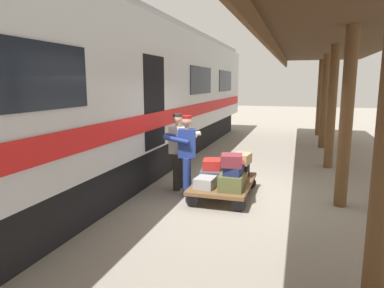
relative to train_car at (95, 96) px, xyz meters
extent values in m
plane|color=gray|center=(-3.51, 0.00, -2.06)|extent=(60.00, 60.00, 0.00)
cylinder|color=brown|center=(-5.38, -9.82, -0.36)|extent=(0.24, 0.24, 3.40)
cylinder|color=brown|center=(-5.38, -6.55, -0.36)|extent=(0.24, 0.24, 3.40)
cylinder|color=brown|center=(-5.38, -3.27, -0.36)|extent=(0.24, 0.24, 3.40)
cylinder|color=brown|center=(-5.38, 0.00, -0.36)|extent=(0.24, 0.24, 3.40)
cube|color=#432E1A|center=(-5.38, 0.00, 1.42)|extent=(3.20, 20.44, 0.16)
cube|color=brown|center=(-3.83, 0.00, 1.19)|extent=(0.08, 20.44, 0.30)
cube|color=#B7BABF|center=(0.00, 0.00, 0.29)|extent=(3.00, 21.40, 2.90)
cube|color=black|center=(0.00, 0.00, -1.61)|extent=(2.55, 20.33, 0.90)
cube|color=#99999E|center=(0.00, 0.00, 1.84)|extent=(2.76, 20.98, 0.20)
cube|color=red|center=(-1.51, 0.00, -0.51)|extent=(0.03, 20.98, 0.36)
cube|color=black|center=(-1.51, -7.49, 0.39)|extent=(0.02, 2.35, 0.84)
cube|color=black|center=(-1.51, -3.75, 0.39)|extent=(0.02, 2.35, 0.84)
cube|color=black|center=(-1.51, 3.75, 0.39)|extent=(0.02, 2.35, 0.84)
cube|color=black|center=(-1.45, 0.00, -0.11)|extent=(0.12, 1.10, 2.00)
cube|color=brown|center=(-3.09, 0.15, -1.76)|extent=(1.14, 1.89, 0.07)
cylinder|color=black|center=(-3.55, 0.90, -1.93)|extent=(0.26, 0.05, 0.26)
cylinder|color=black|center=(-2.63, 0.90, -1.93)|extent=(0.26, 0.05, 0.26)
cylinder|color=black|center=(-3.55, -0.61, -1.93)|extent=(0.26, 0.05, 0.26)
cylinder|color=black|center=(-2.63, -0.61, -1.93)|extent=(0.26, 0.05, 0.26)
cube|color=black|center=(-3.35, -0.37, -1.58)|extent=(0.38, 0.50, 0.29)
cube|color=#4C515B|center=(-2.83, 0.15, -1.60)|extent=(0.49, 0.58, 0.24)
cube|color=gold|center=(-2.83, -0.37, -1.64)|extent=(0.48, 0.66, 0.18)
cube|color=brown|center=(-3.35, 0.66, -1.58)|extent=(0.47, 0.55, 0.30)
cube|color=brown|center=(-3.35, 0.15, -1.63)|extent=(0.43, 0.50, 0.18)
cube|color=#9EA0A5|center=(-2.83, 0.66, -1.62)|extent=(0.39, 0.47, 0.20)
cube|color=tan|center=(-3.38, -0.34, -1.32)|extent=(0.41, 0.49, 0.23)
cube|color=#AD231E|center=(-2.83, 0.12, -1.38)|extent=(0.44, 0.52, 0.20)
cube|color=navy|center=(-3.38, 0.63, -1.35)|extent=(0.34, 0.42, 0.17)
cube|color=maroon|center=(-3.34, 0.64, -1.15)|extent=(0.46, 0.48, 0.22)
cube|color=maroon|center=(-3.31, 0.12, -1.42)|extent=(0.48, 0.61, 0.24)
cylinder|color=navy|center=(-2.28, 0.12, -1.65)|extent=(0.16, 0.16, 0.82)
cylinder|color=navy|center=(-2.33, 0.32, -1.65)|extent=(0.16, 0.16, 0.82)
cube|color=navy|center=(-2.31, 0.22, -0.94)|extent=(0.40, 0.30, 0.60)
cylinder|color=tan|center=(-2.31, 0.22, -0.61)|extent=(0.09, 0.09, 0.06)
sphere|color=tan|center=(-2.31, 0.22, -0.47)|extent=(0.22, 0.22, 0.22)
cylinder|color=#A51919|center=(-2.31, 0.22, -0.39)|extent=(0.21, 0.21, 0.06)
cylinder|color=navy|center=(-2.06, 0.12, -0.84)|extent=(0.54, 0.23, 0.21)
cylinder|color=navy|center=(-2.14, 0.43, -0.84)|extent=(0.54, 0.23, 0.21)
cylinder|color=#332D28|center=(-1.99, 0.01, -1.65)|extent=(0.16, 0.16, 0.82)
cylinder|color=#332D28|center=(-1.99, -0.19, -1.65)|extent=(0.16, 0.16, 0.82)
cube|color=silver|center=(-1.99, -0.09, -0.94)|extent=(0.36, 0.22, 0.60)
cylinder|color=tan|center=(-1.99, -0.09, -0.61)|extent=(0.09, 0.09, 0.06)
sphere|color=tan|center=(-1.99, -0.09, -0.47)|extent=(0.22, 0.22, 0.22)
cylinder|color=#332D28|center=(-1.99, -0.09, -0.39)|extent=(0.21, 0.21, 0.06)
cylinder|color=silver|center=(-2.21, 0.06, -0.84)|extent=(0.53, 0.11, 0.21)
cylinder|color=silver|center=(-2.21, -0.26, -0.84)|extent=(0.53, 0.11, 0.21)
camera|label=1|loc=(-4.54, 7.06, 0.31)|focal=32.56mm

